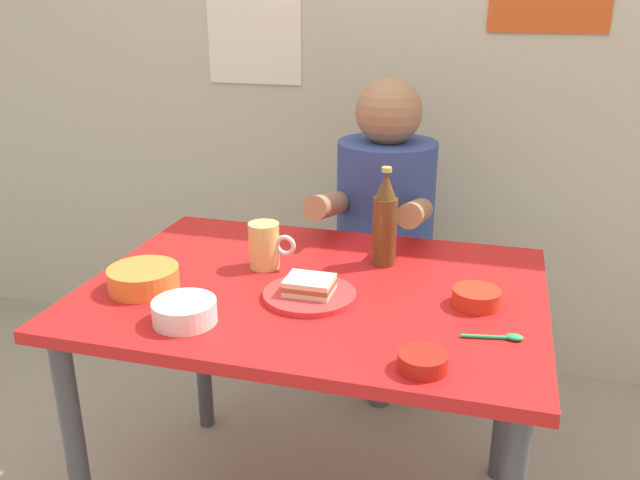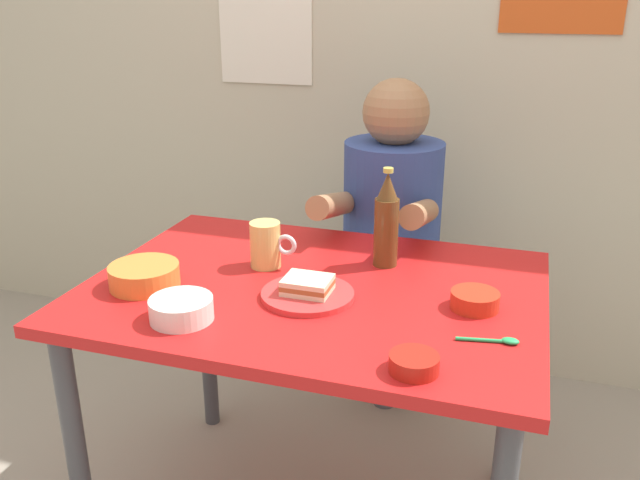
% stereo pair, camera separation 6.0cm
% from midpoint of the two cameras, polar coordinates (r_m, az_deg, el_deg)
% --- Properties ---
extents(wall_back, '(4.40, 0.09, 2.60)m').
position_cam_midpoint_polar(wall_back, '(2.50, 8.10, 17.81)').
color(wall_back, '#BCB299').
rests_on(wall_back, ground).
extents(dining_table, '(1.10, 0.80, 0.74)m').
position_cam_midpoint_polar(dining_table, '(1.66, 0.51, -6.84)').
color(dining_table, red).
rests_on(dining_table, ground).
extents(stool, '(0.34, 0.34, 0.45)m').
position_cam_midpoint_polar(stool, '(2.33, 6.61, -6.74)').
color(stool, '#4C4C51').
rests_on(stool, ground).
extents(person_seated, '(0.33, 0.56, 0.72)m').
position_cam_midpoint_polar(person_seated, '(2.16, 7.00, 3.00)').
color(person_seated, '#33478C').
rests_on(person_seated, stool).
extents(plate_orange, '(0.22, 0.22, 0.01)m').
position_cam_midpoint_polar(plate_orange, '(1.56, 0.03, -4.75)').
color(plate_orange, red).
rests_on(plate_orange, dining_table).
extents(sandwich, '(0.11, 0.09, 0.04)m').
position_cam_midpoint_polar(sandwich, '(1.54, 0.03, -3.91)').
color(sandwich, beige).
rests_on(sandwich, plate_orange).
extents(beer_mug, '(0.13, 0.08, 0.12)m').
position_cam_midpoint_polar(beer_mug, '(1.71, -3.66, -0.40)').
color(beer_mug, '#D1BC66').
rests_on(beer_mug, dining_table).
extents(beer_bottle, '(0.06, 0.06, 0.26)m').
position_cam_midpoint_polar(beer_bottle, '(1.71, 6.76, 1.55)').
color(beer_bottle, '#593819').
rests_on(beer_bottle, dining_table).
extents(sauce_bowl_chili, '(0.11, 0.11, 0.04)m').
position_cam_midpoint_polar(sauce_bowl_chili, '(1.54, 14.32, -5.00)').
color(sauce_bowl_chili, red).
rests_on(sauce_bowl_chili, dining_table).
extents(rice_bowl_white, '(0.14, 0.14, 0.05)m').
position_cam_midpoint_polar(rice_bowl_white, '(1.47, -10.75, -5.80)').
color(rice_bowl_white, silver).
rests_on(rice_bowl_white, dining_table).
extents(sambal_bowl_red, '(0.10, 0.10, 0.03)m').
position_cam_midpoint_polar(sambal_bowl_red, '(1.28, 9.47, -10.41)').
color(sambal_bowl_red, '#B21E14').
rests_on(sambal_bowl_red, dining_table).
extents(soup_bowl_orange, '(0.17, 0.17, 0.05)m').
position_cam_midpoint_polar(soup_bowl_orange, '(1.65, -13.94, -2.92)').
color(soup_bowl_orange, orange).
rests_on(soup_bowl_orange, dining_table).
extents(spoon, '(0.13, 0.04, 0.01)m').
position_cam_midpoint_polar(spoon, '(1.42, 16.39, -8.35)').
color(spoon, '#26A559').
rests_on(spoon, dining_table).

